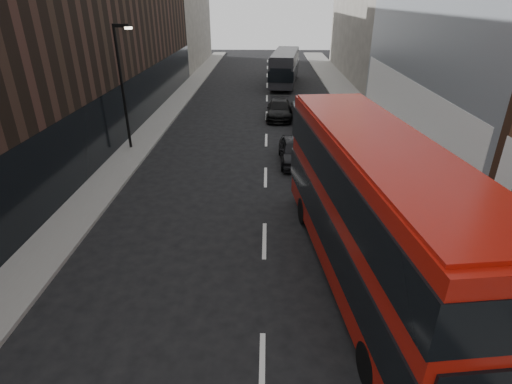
# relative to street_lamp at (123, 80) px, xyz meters

# --- Properties ---
(sidewalk_right) EXTENTS (3.00, 80.00, 0.15)m
(sidewalk_right) POSITION_rel_street_lamp_xyz_m (15.72, 7.00, -4.11)
(sidewalk_right) COLOR slate
(sidewalk_right) RESTS_ON ground
(sidewalk_left) EXTENTS (2.00, 80.00, 0.15)m
(sidewalk_left) POSITION_rel_street_lamp_xyz_m (0.22, 7.00, -4.11)
(sidewalk_left) COLOR slate
(sidewalk_left) RESTS_ON ground
(building_left_mid) EXTENTS (5.00, 24.00, 14.00)m
(building_left_mid) POSITION_rel_street_lamp_xyz_m (-3.28, 12.00, 2.82)
(building_left_mid) COLOR black
(building_left_mid) RESTS_ON ground
(building_left_far) EXTENTS (5.00, 20.00, 13.00)m
(building_left_far) POSITION_rel_street_lamp_xyz_m (-3.28, 34.00, 2.32)
(building_left_far) COLOR #625E56
(building_left_far) RESTS_ON ground
(street_lamp) EXTENTS (1.06, 0.22, 7.00)m
(street_lamp) POSITION_rel_street_lamp_xyz_m (0.00, 0.00, 0.00)
(street_lamp) COLOR black
(street_lamp) RESTS_ON sidewalk_left
(red_bus) EXTENTS (4.32, 12.30, 4.87)m
(red_bus) POSITION_rel_street_lamp_xyz_m (11.52, -12.23, -1.47)
(red_bus) COLOR #941109
(red_bus) RESTS_ON ground
(grey_bus) EXTENTS (3.64, 10.60, 3.37)m
(grey_bus) POSITION_rel_street_lamp_xyz_m (10.07, 20.72, -2.38)
(grey_bus) COLOR black
(grey_bus) RESTS_ON ground
(car_a) EXTENTS (1.75, 4.11, 1.38)m
(car_a) POSITION_rel_street_lamp_xyz_m (9.80, -1.86, -3.49)
(car_a) COLOR black
(car_a) RESTS_ON ground
(car_b) EXTENTS (1.88, 4.83, 1.57)m
(car_b) POSITION_rel_street_lamp_xyz_m (10.97, 5.46, -3.40)
(car_b) COLOR gray
(car_b) RESTS_ON ground
(car_c) EXTENTS (2.08, 4.72, 1.35)m
(car_c) POSITION_rel_street_lamp_xyz_m (9.18, 7.40, -3.51)
(car_c) COLOR black
(car_c) RESTS_ON ground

